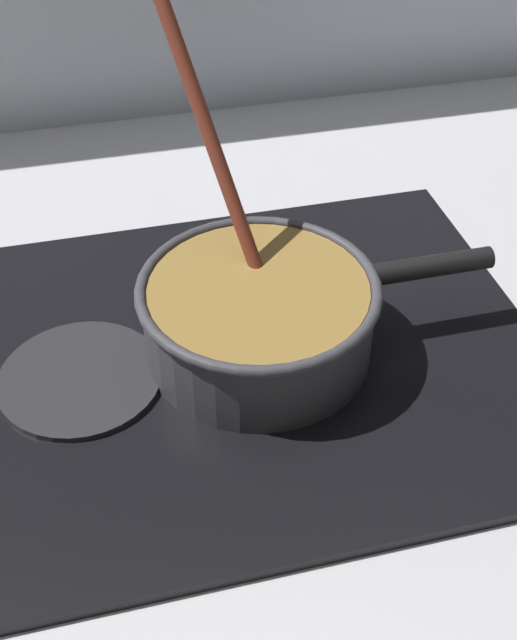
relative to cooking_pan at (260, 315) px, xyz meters
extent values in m
cube|color=#B7B7BC|center=(0.02, -0.24, -0.08)|extent=(2.40, 1.60, 0.04)
cube|color=black|center=(0.00, 0.00, -0.05)|extent=(0.56, 0.48, 0.01)
torus|color=#592D0C|center=(0.00, 0.00, -0.04)|extent=(0.19, 0.19, 0.01)
cylinder|color=#262628|center=(-0.18, 0.00, -0.04)|extent=(0.16, 0.16, 0.01)
cylinder|color=#38383D|center=(0.00, 0.00, -0.01)|extent=(0.22, 0.22, 0.08)
cylinder|color=olive|center=(0.00, 0.00, 0.00)|extent=(0.21, 0.21, 0.07)
torus|color=#38383D|center=(0.00, 0.00, 0.03)|extent=(0.23, 0.23, 0.01)
cylinder|color=black|center=(0.17, 0.00, 0.03)|extent=(0.13, 0.02, 0.02)
cylinder|color=#EDD88C|center=(0.01, 0.05, 0.02)|extent=(0.03, 0.03, 0.01)
cylinder|color=beige|center=(-0.03, -0.01, 0.02)|extent=(0.03, 0.03, 0.01)
cylinder|color=#EDD88C|center=(0.01, -0.03, 0.02)|extent=(0.03, 0.03, 0.01)
cylinder|color=#EDD88C|center=(0.04, -0.01, 0.02)|extent=(0.03, 0.03, 0.01)
cylinder|color=beige|center=(0.04, -0.06, 0.02)|extent=(0.03, 0.03, 0.01)
cylinder|color=#EDD88C|center=(0.01, 0.01, 0.02)|extent=(0.03, 0.03, 0.01)
cylinder|color=maroon|center=(-0.02, 0.09, 0.14)|extent=(0.08, 0.14, 0.25)
cube|color=brown|center=(0.01, 0.03, 0.02)|extent=(0.04, 0.05, 0.01)
camera|label=1|loc=(-0.14, -0.57, 0.50)|focal=45.13mm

